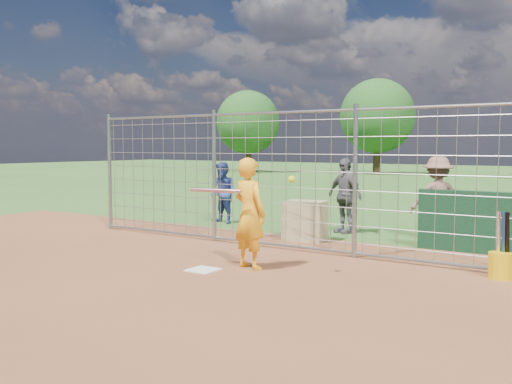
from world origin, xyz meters
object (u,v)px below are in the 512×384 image
Objects in this scene: bucket_with_bats at (501,262)px; bystander_c at (438,198)px; batter at (249,213)px; bystander_a at (223,193)px; equipment_bin at (305,221)px; bystander_b at (345,196)px.

bystander_c is at bearing 121.30° from bucket_with_bats.
batter is 1.15× the size of bystander_a.
batter reaches higher than bystander_c.
bucket_with_bats is at bearing 90.29° from bystander_c.
batter is 2.86m from equipment_bin.
equipment_bin is at bearing -12.38° from bystander_a.
bystander_b is 0.96× the size of bystander_c.
equipment_bin is 0.82× the size of bucket_with_bats.
batter is 5.22m from bystander_a.
batter is at bearing 38.48° from bystander_c.
batter is 1.02× the size of bystander_c.
bucket_with_bats is (1.76, -2.89, -0.60)m from bystander_c.
bystander_a is (-3.47, 3.90, -0.11)m from batter.
batter is 4.17m from bystander_b.
bystander_c is (1.62, 4.33, -0.01)m from batter.
batter is 1.06× the size of bystander_b.
batter reaches higher than bucket_with_bats.
bystander_b is at bearing 143.87° from bucket_with_bats.
bystander_c is (1.96, 0.17, 0.03)m from bystander_b.
equipment_bin is (-0.21, -1.38, -0.41)m from bystander_b.
bystander_c is at bearing 13.61° from bystander_a.
batter is 1.76× the size of bucket_with_bats.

